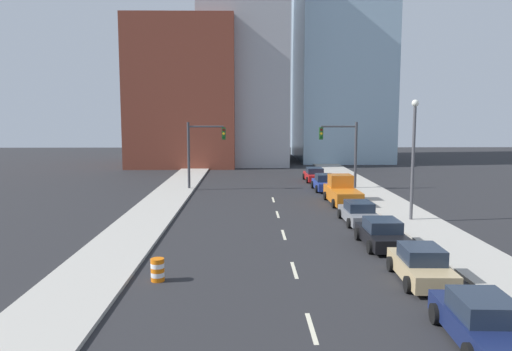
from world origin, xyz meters
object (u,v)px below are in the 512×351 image
at_px(traffic_signal_left, 199,147).
at_px(sedan_black, 382,234).
at_px(street_lamp, 413,151).
at_px(sedan_blue, 325,183).
at_px(sedan_navy, 482,322).
at_px(pickup_truck_orange, 342,192).
at_px(sedan_tan, 421,266).
at_px(traffic_signal_right, 346,147).
at_px(sedan_red, 315,175).
at_px(sedan_gray, 359,213).
at_px(traffic_barrel, 158,270).

bearing_deg(traffic_signal_left, sedan_black, -60.27).
height_order(street_lamp, sedan_blue, street_lamp).
bearing_deg(sedan_navy, sedan_black, 92.78).
distance_m(sedan_black, pickup_truck_orange, 12.82).
height_order(sedan_tan, sedan_blue, sedan_blue).
height_order(traffic_signal_right, sedan_black, traffic_signal_right).
bearing_deg(sedan_tan, sedan_black, 93.27).
xyz_separation_m(traffic_signal_left, sedan_blue, (11.44, -0.51, -3.27)).
height_order(pickup_truck_orange, sedan_red, pickup_truck_orange).
xyz_separation_m(sedan_tan, sedan_gray, (-0.07, 11.26, -0.05)).
height_order(sedan_navy, sedan_black, sedan_navy).
distance_m(street_lamp, sedan_blue, 14.52).
bearing_deg(sedan_blue, traffic_signal_right, 14.09).
relative_size(sedan_tan, sedan_gray, 0.94).
height_order(sedan_navy, sedan_tan, sedan_tan).
bearing_deg(sedan_red, traffic_signal_left, -153.24).
xyz_separation_m(sedan_tan, sedan_blue, (-0.14, 25.06, 0.01)).
xyz_separation_m(traffic_barrel, sedan_navy, (10.73, -5.88, 0.20)).
relative_size(traffic_signal_left, sedan_navy, 1.32).
relative_size(sedan_black, pickup_truck_orange, 0.78).
bearing_deg(pickup_truck_orange, traffic_signal_left, 147.06).
bearing_deg(sedan_navy, traffic_barrel, 154.03).
height_order(traffic_signal_right, sedan_gray, traffic_signal_right).
bearing_deg(sedan_gray, pickup_truck_orange, 87.05).
bearing_deg(traffic_signal_left, traffic_signal_right, 0.00).
bearing_deg(sedan_blue, pickup_truck_orange, -87.99).
relative_size(sedan_navy, sedan_black, 1.05).
xyz_separation_m(sedan_black, sedan_blue, (-0.01, 19.53, 0.02)).
relative_size(sedan_navy, sedan_tan, 1.07).
height_order(sedan_tan, pickup_truck_orange, pickup_truck_orange).
distance_m(traffic_signal_right, sedan_black, 20.40).
bearing_deg(street_lamp, traffic_signal_left, 136.69).
bearing_deg(pickup_truck_orange, street_lamp, -66.56).
bearing_deg(traffic_signal_right, sedan_red, 108.72).
distance_m(traffic_signal_left, traffic_signal_right, 13.38).
bearing_deg(traffic_signal_right, traffic_signal_left, 180.00).
height_order(traffic_barrel, sedan_tan, sedan_tan).
height_order(traffic_signal_left, sedan_tan, traffic_signal_left).
distance_m(street_lamp, sedan_red, 20.67).
bearing_deg(pickup_truck_orange, sedan_tan, -91.95).
bearing_deg(sedan_gray, sedan_tan, -90.52).
bearing_deg(street_lamp, sedan_black, -120.18).
bearing_deg(sedan_navy, traffic_signal_right, 89.24).
xyz_separation_m(traffic_barrel, sedan_tan, (10.85, -0.23, 0.20)).
relative_size(traffic_signal_left, pickup_truck_orange, 1.08).
height_order(traffic_signal_right, sedan_tan, traffic_signal_right).
bearing_deg(sedan_gray, sedan_black, -91.48).
xyz_separation_m(sedan_gray, pickup_truck_orange, (0.26, 7.08, 0.25)).
relative_size(sedan_black, sedan_gray, 0.96).
relative_size(traffic_signal_right, pickup_truck_orange, 1.08).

